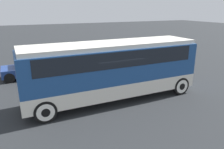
% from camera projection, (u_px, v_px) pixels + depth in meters
% --- Properties ---
extents(ground_plane, '(120.00, 120.00, 0.00)m').
position_uv_depth(ground_plane, '(112.00, 99.00, 12.38)').
color(ground_plane, '#26282B').
extents(tour_bus, '(9.62, 2.51, 3.19)m').
position_uv_depth(tour_bus, '(114.00, 66.00, 11.86)').
color(tour_bus, silver).
rests_on(tour_bus, ground_plane).
extents(parked_car_near, '(4.63, 1.92, 1.34)m').
position_uv_depth(parked_car_near, '(114.00, 56.00, 20.06)').
color(parked_car_near, silver).
rests_on(parked_car_near, ground_plane).
extents(parked_car_mid, '(4.70, 1.95, 1.40)m').
position_uv_depth(parked_car_mid, '(35.00, 67.00, 16.22)').
color(parked_car_mid, navy).
rests_on(parked_car_mid, ground_plane).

